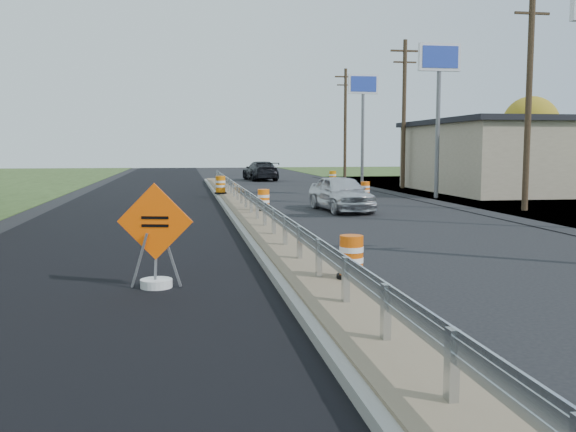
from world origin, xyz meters
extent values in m
plane|color=black|center=(0.00, 0.00, 0.00)|extent=(140.00, 140.00, 0.00)
cube|color=black|center=(-4.40, 10.00, 0.01)|extent=(7.20, 120.00, 0.01)
cube|color=gray|center=(0.00, 8.00, 0.09)|extent=(1.60, 55.00, 0.18)
cube|color=brown|center=(0.00, 8.00, 0.20)|extent=(1.25, 55.00, 0.05)
cube|color=silver|center=(0.00, -10.00, 0.58)|extent=(0.10, 0.15, 0.70)
cube|color=silver|center=(0.00, -8.00, 0.58)|extent=(0.10, 0.15, 0.70)
cube|color=silver|center=(0.00, -6.00, 0.58)|extent=(0.10, 0.15, 0.70)
cube|color=silver|center=(0.00, -4.00, 0.58)|extent=(0.10, 0.15, 0.70)
cube|color=silver|center=(0.00, -2.00, 0.58)|extent=(0.10, 0.15, 0.70)
cube|color=silver|center=(0.00, 0.00, 0.58)|extent=(0.10, 0.15, 0.70)
cube|color=silver|center=(0.00, 2.00, 0.58)|extent=(0.10, 0.15, 0.70)
cube|color=silver|center=(0.00, 4.00, 0.58)|extent=(0.10, 0.15, 0.70)
cube|color=silver|center=(0.00, 6.00, 0.58)|extent=(0.10, 0.15, 0.70)
cube|color=silver|center=(0.00, 8.00, 0.58)|extent=(0.10, 0.15, 0.70)
cube|color=silver|center=(0.00, 10.00, 0.58)|extent=(0.10, 0.15, 0.70)
cube|color=silver|center=(0.00, 12.00, 0.58)|extent=(0.10, 0.15, 0.70)
cube|color=silver|center=(0.00, 14.00, 0.58)|extent=(0.10, 0.15, 0.70)
cube|color=silver|center=(0.00, 16.00, 0.58)|extent=(0.10, 0.15, 0.70)
cube|color=silver|center=(0.00, 18.00, 0.58)|extent=(0.10, 0.15, 0.70)
cube|color=silver|center=(0.00, 20.00, 0.58)|extent=(0.10, 0.15, 0.70)
cube|color=silver|center=(0.00, 22.00, 0.58)|extent=(0.10, 0.15, 0.70)
cube|color=silver|center=(0.00, 24.00, 0.58)|extent=(0.10, 0.15, 0.70)
cube|color=silver|center=(0.00, 26.00, 0.58)|extent=(0.10, 0.15, 0.70)
cube|color=silver|center=(0.00, 28.00, 0.58)|extent=(0.10, 0.15, 0.70)
cube|color=silver|center=(0.00, 30.00, 0.58)|extent=(0.10, 0.15, 0.70)
cube|color=silver|center=(0.00, 32.00, 0.58)|extent=(0.10, 0.15, 0.70)
cube|color=silver|center=(0.00, 9.00, 0.78)|extent=(0.04, 46.00, 0.34)
cube|color=silver|center=(0.00, 9.00, 0.70)|extent=(0.06, 46.00, 0.03)
cube|color=silver|center=(0.00, 9.00, 0.86)|extent=(0.06, 46.00, 0.03)
cube|color=tan|center=(21.00, 20.00, 2.00)|extent=(18.00, 12.00, 4.00)
cube|color=black|center=(12.05, 20.00, 1.60)|extent=(0.08, 7.20, 2.20)
cylinder|color=slate|center=(10.50, 16.00, 3.40)|extent=(0.22, 0.22, 6.80)
cube|color=white|center=(10.50, 16.00, 7.20)|extent=(2.20, 0.25, 1.40)
cube|color=#263FB2|center=(10.50, 16.00, 7.20)|extent=(1.90, 0.30, 1.10)
cylinder|color=slate|center=(10.50, 30.00, 3.40)|extent=(0.22, 0.22, 6.80)
cube|color=white|center=(10.50, 30.00, 7.20)|extent=(2.20, 0.25, 1.40)
cube|color=#263FB2|center=(10.50, 30.00, 7.20)|extent=(1.90, 0.30, 1.10)
cylinder|color=#473523|center=(11.50, 9.00, 4.70)|extent=(0.26, 0.26, 9.40)
cube|color=#473523|center=(11.50, 9.00, 8.00)|extent=(1.50, 0.10, 0.10)
cylinder|color=#473523|center=(11.50, 24.00, 4.70)|extent=(0.26, 0.26, 9.40)
cube|color=#473523|center=(11.50, 24.00, 8.70)|extent=(1.90, 0.12, 0.12)
cube|color=#473523|center=(11.50, 24.00, 8.00)|extent=(1.50, 0.10, 0.10)
cylinder|color=#473523|center=(11.50, 39.00, 4.70)|extent=(0.26, 0.26, 9.40)
cube|color=#473523|center=(11.50, 39.00, 8.70)|extent=(1.90, 0.12, 0.12)
cube|color=#473523|center=(11.50, 39.00, 8.00)|extent=(1.50, 0.10, 0.10)
cylinder|color=#473523|center=(26.00, 34.00, 1.54)|extent=(0.36, 0.36, 3.08)
sphere|color=#AB8524|center=(26.00, 34.00, 4.55)|extent=(4.62, 4.62, 4.62)
cylinder|color=white|center=(-3.00, -3.50, 0.09)|extent=(0.60, 0.60, 0.17)
cube|color=slate|center=(-3.30, -3.50, 0.53)|extent=(0.35, 0.12, 1.03)
cube|color=slate|center=(-2.70, -3.50, 0.53)|extent=(0.35, 0.12, 1.03)
cube|color=slate|center=(-3.00, -3.44, 0.53)|extent=(0.10, 0.27, 1.05)
cube|color=#F65305|center=(-3.00, -3.50, 1.26)|extent=(1.40, 0.35, 1.43)
cube|color=black|center=(-3.00, -3.52, 1.33)|extent=(0.50, 0.12, 0.05)
cube|color=black|center=(-3.00, -3.52, 1.18)|extent=(0.50, 0.12, 0.05)
cylinder|color=black|center=(0.55, -4.27, 0.27)|extent=(0.54, 0.54, 0.07)
cylinder|color=#DC5409|center=(0.55, -4.27, 0.64)|extent=(0.43, 0.43, 0.76)
cylinder|color=white|center=(0.55, -4.27, 0.77)|extent=(0.44, 0.44, 0.10)
cylinder|color=white|center=(0.55, -4.27, 0.57)|extent=(0.44, 0.44, 0.10)
cylinder|color=black|center=(0.55, 8.69, 0.27)|extent=(0.55, 0.55, 0.07)
cylinder|color=orange|center=(0.55, 8.69, 0.65)|extent=(0.44, 0.44, 0.78)
cylinder|color=white|center=(0.55, 8.69, 0.78)|extent=(0.46, 0.46, 0.10)
cylinder|color=white|center=(0.55, 8.69, 0.58)|extent=(0.46, 0.46, 0.10)
cylinder|color=black|center=(-0.55, 17.95, 0.27)|extent=(0.63, 0.63, 0.08)
cylinder|color=orange|center=(-0.55, 17.95, 0.71)|extent=(0.51, 0.51, 0.88)
cylinder|color=white|center=(-0.55, 17.95, 0.86)|extent=(0.52, 0.52, 0.12)
cylinder|color=white|center=(-0.55, 17.95, 0.63)|extent=(0.52, 0.52, 0.12)
cylinder|color=black|center=(7.00, 17.08, 0.04)|extent=(0.58, 0.58, 0.08)
cylinder|color=#FF620A|center=(7.00, 17.08, 0.44)|extent=(0.46, 0.46, 0.81)
cylinder|color=white|center=(7.00, 17.08, 0.58)|extent=(0.48, 0.48, 0.11)
cylinder|color=white|center=(7.00, 17.08, 0.37)|extent=(0.48, 0.48, 0.11)
cylinder|color=black|center=(8.41, 30.49, 0.04)|extent=(0.63, 0.63, 0.08)
cylinder|color=orange|center=(8.41, 30.49, 0.48)|extent=(0.51, 0.51, 0.88)
cylinder|color=white|center=(8.41, 30.49, 0.63)|extent=(0.52, 0.52, 0.12)
cylinder|color=white|center=(8.41, 30.49, 0.40)|extent=(0.52, 0.52, 0.12)
imported|color=silver|center=(3.98, 10.25, 0.75)|extent=(2.21, 4.54, 1.49)
imported|color=black|center=(3.71, 35.89, 0.77)|extent=(2.67, 5.48, 1.53)
camera|label=1|loc=(-2.47, -15.53, 2.62)|focal=40.00mm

